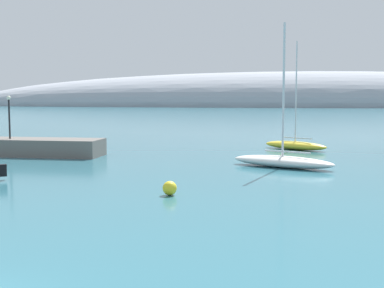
{
  "coord_description": "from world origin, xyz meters",
  "views": [
    {
      "loc": [
        8.36,
        -11.15,
        5.35
      ],
      "look_at": [
        2.94,
        21.58,
        2.27
      ],
      "focal_mm": 48.4,
      "sensor_mm": 36.0,
      "label": 1
    }
  ],
  "objects_px": {
    "mooring_buoy_yellow": "(170,188)",
    "harbor_lamp_post": "(9,112)",
    "sailboat_white_mid_mooring": "(282,160)",
    "sailboat_yellow_near_shore": "(295,144)"
  },
  "relations": [
    {
      "from": "mooring_buoy_yellow",
      "to": "harbor_lamp_post",
      "type": "relative_size",
      "value": 0.2
    },
    {
      "from": "sailboat_white_mid_mooring",
      "to": "harbor_lamp_post",
      "type": "bearing_deg",
      "value": 15.68
    },
    {
      "from": "mooring_buoy_yellow",
      "to": "sailboat_white_mid_mooring",
      "type": "bearing_deg",
      "value": 63.35
    },
    {
      "from": "mooring_buoy_yellow",
      "to": "harbor_lamp_post",
      "type": "height_order",
      "value": "harbor_lamp_post"
    },
    {
      "from": "sailboat_white_mid_mooring",
      "to": "mooring_buoy_yellow",
      "type": "xyz_separation_m",
      "value": [
        -6.11,
        -12.18,
        -0.14
      ]
    },
    {
      "from": "sailboat_yellow_near_shore",
      "to": "harbor_lamp_post",
      "type": "bearing_deg",
      "value": 54.55
    },
    {
      "from": "sailboat_white_mid_mooring",
      "to": "mooring_buoy_yellow",
      "type": "bearing_deg",
      "value": 87.76
    },
    {
      "from": "harbor_lamp_post",
      "to": "mooring_buoy_yellow",
      "type": "bearing_deg",
      "value": -41.45
    },
    {
      "from": "sailboat_yellow_near_shore",
      "to": "mooring_buoy_yellow",
      "type": "height_order",
      "value": "sailboat_yellow_near_shore"
    },
    {
      "from": "sailboat_yellow_near_shore",
      "to": "sailboat_white_mid_mooring",
      "type": "height_order",
      "value": "sailboat_yellow_near_shore"
    }
  ]
}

